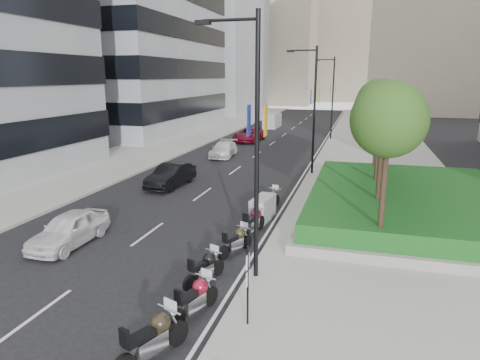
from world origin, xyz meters
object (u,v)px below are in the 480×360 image
at_px(motorcycle_1, 196,298).
at_px(lamp_post_1, 312,104).
at_px(motorcycle_3, 236,241).
at_px(motorcycle_6, 271,198).
at_px(motorcycle_5, 263,209).
at_px(car_d, 249,135).
at_px(car_b, 171,175).
at_px(car_c, 224,149).
at_px(motorcycle_4, 253,221).
at_px(lamp_post_2, 331,94).
at_px(delivery_van, 272,121).
at_px(motorcycle_0, 153,338).
at_px(car_a, 69,229).
at_px(parking_sign, 248,282).
at_px(lamp_post_0, 252,137).
at_px(motorcycle_2, 205,268).

bearing_deg(motorcycle_1, lamp_post_1, 13.96).
distance_m(motorcycle_3, motorcycle_6, 6.39).
distance_m(motorcycle_5, car_d, 26.18).
xyz_separation_m(car_b, car_c, (0.00, 11.02, -0.07)).
bearing_deg(motorcycle_4, car_c, 32.88).
relative_size(lamp_post_2, delivery_van, 1.97).
xyz_separation_m(motorcycle_0, car_b, (-7.01, 16.19, 0.09)).
bearing_deg(car_a, motorcycle_5, 37.17).
bearing_deg(car_c, lamp_post_2, 52.89).
bearing_deg(lamp_post_1, car_b, -144.78).
height_order(parking_sign, motorcycle_1, parking_sign).
bearing_deg(motorcycle_6, motorcycle_1, -166.72).
bearing_deg(lamp_post_0, lamp_post_2, 90.00).
distance_m(lamp_post_1, motorcycle_1, 20.32).
relative_size(lamp_post_0, motorcycle_0, 3.90).
bearing_deg(car_d, parking_sign, -71.86).
height_order(motorcycle_0, motorcycle_6, motorcycle_0).
bearing_deg(motorcycle_6, motorcycle_5, -167.33).
height_order(parking_sign, car_b, parking_sign).
height_order(motorcycle_2, delivery_van, delivery_van).
height_order(lamp_post_1, parking_sign, lamp_post_1).
distance_m(lamp_post_0, motorcycle_5, 7.82).
bearing_deg(motorcycle_0, motorcycle_6, 21.08).
distance_m(motorcycle_1, motorcycle_2, 2.14).
height_order(lamp_post_2, motorcycle_4, lamp_post_2).
bearing_deg(lamp_post_2, motorcycle_5, -92.10).
bearing_deg(lamp_post_1, motorcycle_5, -95.62).
xyz_separation_m(motorcycle_5, car_a, (-7.16, -5.38, 0.12)).
xyz_separation_m(motorcycle_3, motorcycle_6, (0.11, 6.39, -0.00)).
xyz_separation_m(lamp_post_1, motorcycle_0, (-1.25, -22.02, -4.42)).
bearing_deg(motorcycle_5, car_a, 132.93).
bearing_deg(parking_sign, motorcycle_1, 172.85).
xyz_separation_m(motorcycle_1, motorcycle_3, (-0.14, 4.78, -0.04)).
xyz_separation_m(motorcycle_4, car_c, (-7.26, 17.94, 0.04)).
xyz_separation_m(car_a, car_c, (-0.05, 21.24, -0.04)).
xyz_separation_m(lamp_post_0, motorcycle_4, (-1.00, 4.25, -4.45)).
bearing_deg(car_d, motorcycle_5, -70.31).
bearing_deg(lamp_post_2, motorcycle_0, -91.78).
bearing_deg(lamp_post_0, motorcycle_4, 103.24).
height_order(motorcycle_1, delivery_van, delivery_van).
bearing_deg(delivery_van, motorcycle_1, -79.66).
distance_m(parking_sign, delivery_van, 48.57).
relative_size(parking_sign, motorcycle_1, 1.17).
relative_size(motorcycle_0, car_c, 0.51).
distance_m(lamp_post_1, motorcycle_2, 18.34).
height_order(motorcycle_3, car_c, car_c).
xyz_separation_m(car_b, delivery_van, (-0.31, 33.52, 0.15)).
height_order(lamp_post_0, lamp_post_2, same).
height_order(motorcycle_0, delivery_van, delivery_van).
relative_size(motorcycle_0, car_a, 0.56).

